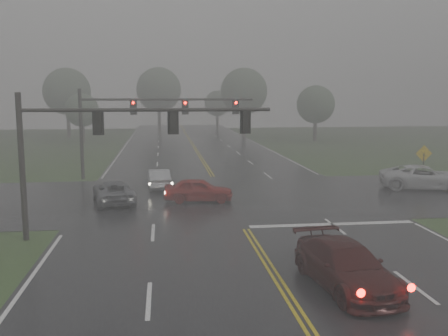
{
  "coord_description": "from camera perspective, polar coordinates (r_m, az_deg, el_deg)",
  "views": [
    {
      "loc": [
        -3.98,
        -9.34,
        6.52
      ],
      "look_at": [
        -0.83,
        16.0,
        2.77
      ],
      "focal_mm": 40.0,
      "sensor_mm": 36.0,
      "label": 1
    }
  ],
  "objects": [
    {
      "name": "main_road",
      "position": [
        30.31,
        0.63,
        -4.08
      ],
      "size": [
        18.0,
        160.0,
        0.02
      ],
      "primitive_type": "cube",
      "color": "black",
      "rests_on": "ground"
    },
    {
      "name": "cross_street",
      "position": [
        32.25,
        0.15,
        -3.32
      ],
      "size": [
        120.0,
        14.0,
        0.02
      ],
      "primitive_type": "cube",
      "color": "black",
      "rests_on": "ground"
    },
    {
      "name": "stop_bar",
      "position": [
        26.03,
        12.25,
        -6.35
      ],
      "size": [
        8.5,
        0.5,
        0.01
      ],
      "primitive_type": "cube",
      "color": "silver",
      "rests_on": "ground"
    },
    {
      "name": "sedan_maroon",
      "position": [
        17.98,
        13.65,
        -13.16
      ],
      "size": [
        2.75,
        5.45,
        1.52
      ],
      "primitive_type": "imported",
      "rotation": [
        0.0,
        0.0,
        0.12
      ],
      "color": "#330A09",
      "rests_on": "ground"
    },
    {
      "name": "sedan_red",
      "position": [
        30.9,
        -2.91,
        -3.85
      ],
      "size": [
        4.37,
        2.1,
        1.44
      ],
      "primitive_type": "imported",
      "rotation": [
        0.0,
        0.0,
        1.48
      ],
      "color": "#99100D",
      "rests_on": "ground"
    },
    {
      "name": "sedan_silver",
      "position": [
        35.44,
        -7.45,
        -2.33
      ],
      "size": [
        1.74,
        4.22,
        1.36
      ],
      "primitive_type": "imported",
      "rotation": [
        0.0,
        0.0,
        3.22
      ],
      "color": "#B0B3B8",
      "rests_on": "ground"
    },
    {
      "name": "car_grey",
      "position": [
        31.23,
        -12.48,
        -3.9
      ],
      "size": [
        3.13,
        5.17,
        1.34
      ],
      "primitive_type": "imported",
      "rotation": [
        0.0,
        0.0,
        3.34
      ],
      "color": "#5B5D63",
      "rests_on": "ground"
    },
    {
      "name": "pickup_white",
      "position": [
        37.56,
        21.83,
        -2.26
      ],
      "size": [
        6.47,
        4.24,
        1.65
      ],
      "primitive_type": "imported",
      "rotation": [
        0.0,
        0.0,
        1.3
      ],
      "color": "silver",
      "rests_on": "ground"
    },
    {
      "name": "signal_gantry_near",
      "position": [
        23.13,
        -13.97,
        3.45
      ],
      "size": [
        11.34,
        0.29,
        6.64
      ],
      "color": "black",
      "rests_on": "ground"
    },
    {
      "name": "signal_gantry_far",
      "position": [
        39.68,
        -9.97,
        5.96
      ],
      "size": [
        13.57,
        0.36,
        7.01
      ],
      "color": "black",
      "rests_on": "ground"
    },
    {
      "name": "sign_diamond_east",
      "position": [
        38.91,
        21.85,
        1.03
      ],
      "size": [
        1.22,
        0.13,
        2.93
      ],
      "rotation": [
        0.0,
        0.0,
        -0.06
      ],
      "color": "black",
      "rests_on": "ground"
    },
    {
      "name": "tree_nw_a",
      "position": [
        71.88,
        -15.93,
        6.38
      ],
      "size": [
        4.62,
        4.62,
        6.78
      ],
      "color": "#30241F",
      "rests_on": "ground"
    },
    {
      "name": "tree_ne_a",
      "position": [
        78.81,
        2.29,
        8.73
      ],
      "size": [
        7.32,
        7.32,
        10.75
      ],
      "color": "#30241F",
      "rests_on": "ground"
    },
    {
      "name": "tree_n_mid",
      "position": [
        87.82,
        -7.47,
        8.87
      ],
      "size": [
        7.69,
        7.69,
        11.3
      ],
      "color": "#30241F",
      "rests_on": "ground"
    },
    {
      "name": "tree_e_near",
      "position": [
        72.16,
        10.43,
        7.15
      ],
      "size": [
        5.38,
        5.38,
        7.9
      ],
      "color": "#30241F",
      "rests_on": "ground"
    },
    {
      "name": "tree_nw_b",
      "position": [
        81.67,
        -17.5,
        8.33
      ],
      "size": [
        7.29,
        7.29,
        10.7
      ],
      "color": "#30241F",
      "rests_on": "ground"
    },
    {
      "name": "tree_n_far",
      "position": [
        98.85,
        -0.77,
        7.37
      ],
      "size": [
        5.03,
        5.03,
        7.38
      ],
      "color": "#30241F",
      "rests_on": "ground"
    }
  ]
}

